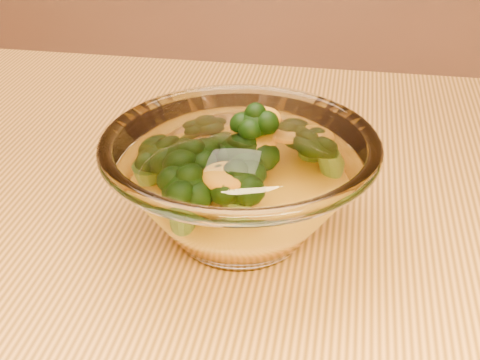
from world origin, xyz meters
name	(u,v)px	position (x,y,z in m)	size (l,w,h in m)	color
glass_bowl	(240,185)	(-0.04, 0.05, 0.79)	(0.19, 0.19, 0.08)	white
cheese_sauce	(240,207)	(-0.04, 0.05, 0.78)	(0.11, 0.11, 0.03)	orange
broccoli_heap	(232,168)	(-0.05, 0.06, 0.80)	(0.13, 0.11, 0.07)	black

